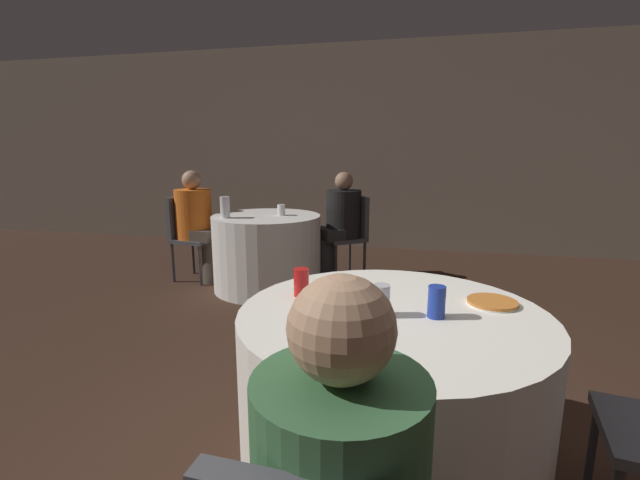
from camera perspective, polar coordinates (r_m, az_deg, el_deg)
ground_plane at (r=2.09m, az=6.54°, el=-28.95°), size 16.00×16.00×0.00m
wall_back at (r=6.09m, az=11.74°, el=11.87°), size 16.00×0.06×2.80m
table_near at (r=1.89m, az=9.27°, el=-19.98°), size 1.22×1.22×0.74m
table_far at (r=4.31m, az=-7.07°, el=-1.61°), size 1.07×1.07×0.74m
chair_far_northeast at (r=4.63m, az=4.15°, el=1.49°), size 0.56×0.56×0.89m
chair_far_west at (r=4.78m, az=-17.26°, el=1.31°), size 0.45×0.45×0.89m
person_orange_shirt at (r=4.68m, az=-15.82°, el=2.02°), size 0.53×0.40×1.17m
person_black_shirt at (r=4.55m, az=2.44°, el=2.08°), size 0.51×0.49×1.15m
pizza_plate_near at (r=1.91m, az=21.97°, el=-7.73°), size 0.20×0.20×0.02m
soda_can_blue at (r=1.68m, az=15.28°, el=-7.96°), size 0.07×0.07×0.12m
soda_can_red at (r=1.86m, az=-2.51°, el=-5.65°), size 0.07×0.07×0.12m
soda_can_silver at (r=1.66m, az=8.16°, el=-7.96°), size 0.07×0.07×0.12m
bottle_far at (r=4.13m, az=-12.56°, el=4.27°), size 0.09×0.09×0.20m
cup_far at (r=4.22m, az=-5.19°, el=4.02°), size 0.08×0.08×0.11m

